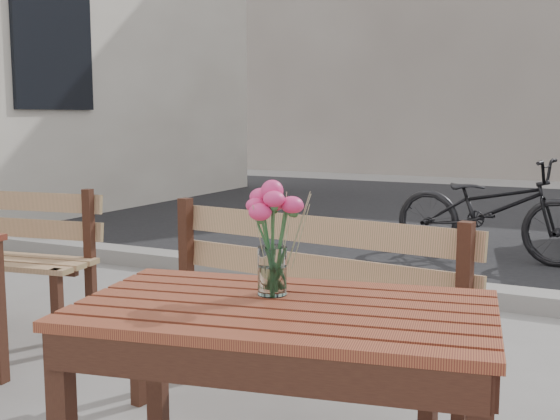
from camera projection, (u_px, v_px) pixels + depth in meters
name	position (u px, v px, depth m)	size (l,w,h in m)	color
street	(508.00, 246.00, 6.51)	(30.00, 8.12, 0.12)	black
main_table	(284.00, 345.00, 1.96)	(1.26, 0.89, 0.71)	#5B2018
main_bench	(298.00, 292.00, 2.80)	(1.46, 0.57, 0.88)	olive
main_vase	(272.00, 224.00, 2.03)	(0.18, 0.18, 0.34)	white
bicycle	(490.00, 209.00, 6.00)	(0.58, 1.68, 0.88)	black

